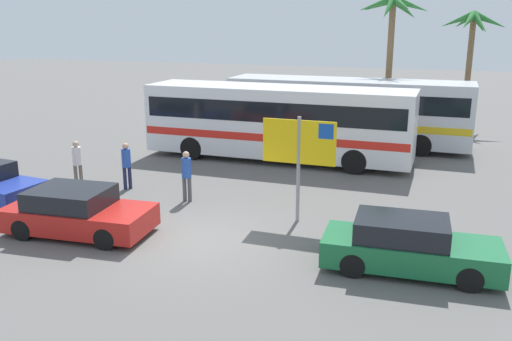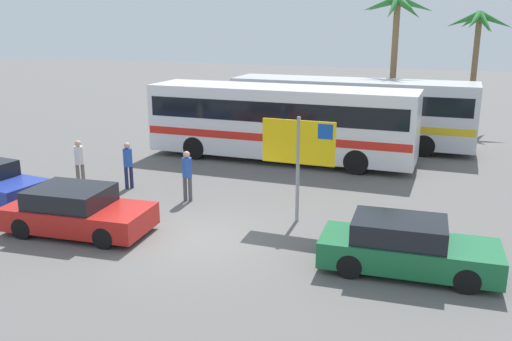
{
  "view_description": "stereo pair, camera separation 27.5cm",
  "coord_description": "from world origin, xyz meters",
  "px_view_note": "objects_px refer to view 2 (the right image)",
  "views": [
    {
      "loc": [
        6.25,
        -12.82,
        5.86
      ],
      "look_at": [
        0.66,
        2.9,
        1.3
      ],
      "focal_mm": 38.44,
      "sensor_mm": 36.0,
      "label": 1
    },
    {
      "loc": [
        6.51,
        -12.72,
        5.86
      ],
      "look_at": [
        0.66,
        2.9,
        1.3
      ],
      "focal_mm": 38.44,
      "sensor_mm": 36.0,
      "label": 2
    }
  ],
  "objects_px": {
    "pedestrian_by_bus": "(79,159)",
    "bus_front_coach": "(280,119)",
    "car_red": "(77,211)",
    "ferry_sign": "(300,146)",
    "pedestrian_crossing_lot": "(187,172)",
    "car_green": "(406,247)",
    "pedestrian_near_sign": "(128,161)",
    "bus_rear_coach": "(351,109)"
  },
  "relations": [
    {
      "from": "pedestrian_by_bus",
      "to": "bus_front_coach",
      "type": "bearing_deg",
      "value": 103.62
    },
    {
      "from": "bus_front_coach",
      "to": "car_red",
      "type": "distance_m",
      "value": 10.59
    },
    {
      "from": "ferry_sign",
      "to": "pedestrian_crossing_lot",
      "type": "bearing_deg",
      "value": 171.65
    },
    {
      "from": "car_green",
      "to": "pedestrian_near_sign",
      "type": "bearing_deg",
      "value": 157.2
    },
    {
      "from": "ferry_sign",
      "to": "car_red",
      "type": "height_order",
      "value": "ferry_sign"
    },
    {
      "from": "car_red",
      "to": "pedestrian_near_sign",
      "type": "xyz_separation_m",
      "value": [
        -1.02,
        4.18,
        0.37
      ]
    },
    {
      "from": "ferry_sign",
      "to": "pedestrian_near_sign",
      "type": "relative_size",
      "value": 1.88
    },
    {
      "from": "car_red",
      "to": "pedestrian_by_bus",
      "type": "bearing_deg",
      "value": 121.99
    },
    {
      "from": "car_red",
      "to": "pedestrian_near_sign",
      "type": "distance_m",
      "value": 4.32
    },
    {
      "from": "ferry_sign",
      "to": "pedestrian_crossing_lot",
      "type": "relative_size",
      "value": 1.85
    },
    {
      "from": "bus_front_coach",
      "to": "ferry_sign",
      "type": "bearing_deg",
      "value": -67.73
    },
    {
      "from": "car_green",
      "to": "car_red",
      "type": "distance_m",
      "value": 9.07
    },
    {
      "from": "car_green",
      "to": "ferry_sign",
      "type": "bearing_deg",
      "value": 140.96
    },
    {
      "from": "bus_rear_coach",
      "to": "car_green",
      "type": "distance_m",
      "value": 14.09
    },
    {
      "from": "bus_front_coach",
      "to": "ferry_sign",
      "type": "relative_size",
      "value": 3.58
    },
    {
      "from": "bus_front_coach",
      "to": "car_green",
      "type": "xyz_separation_m",
      "value": [
        6.28,
        -9.52,
        -1.15
      ]
    },
    {
      "from": "bus_rear_coach",
      "to": "ferry_sign",
      "type": "bearing_deg",
      "value": -86.74
    },
    {
      "from": "pedestrian_crossing_lot",
      "to": "bus_rear_coach",
      "type": "bearing_deg",
      "value": -24.54
    },
    {
      "from": "bus_front_coach",
      "to": "car_red",
      "type": "bearing_deg",
      "value": -105.24
    },
    {
      "from": "car_green",
      "to": "pedestrian_by_bus",
      "type": "relative_size",
      "value": 2.5
    },
    {
      "from": "bus_rear_coach",
      "to": "car_red",
      "type": "distance_m",
      "value": 15.02
    },
    {
      "from": "pedestrian_by_bus",
      "to": "pedestrian_crossing_lot",
      "type": "bearing_deg",
      "value": 52.74
    },
    {
      "from": "pedestrian_crossing_lot",
      "to": "pedestrian_near_sign",
      "type": "distance_m",
      "value": 2.72
    },
    {
      "from": "car_red",
      "to": "pedestrian_near_sign",
      "type": "height_order",
      "value": "pedestrian_near_sign"
    },
    {
      "from": "pedestrian_near_sign",
      "to": "ferry_sign",
      "type": "bearing_deg",
      "value": -146.92
    },
    {
      "from": "car_red",
      "to": "pedestrian_by_bus",
      "type": "height_order",
      "value": "pedestrian_by_bus"
    },
    {
      "from": "bus_rear_coach",
      "to": "ferry_sign",
      "type": "height_order",
      "value": "ferry_sign"
    },
    {
      "from": "pedestrian_by_bus",
      "to": "ferry_sign",
      "type": "bearing_deg",
      "value": 50.08
    },
    {
      "from": "bus_rear_coach",
      "to": "car_red",
      "type": "height_order",
      "value": "bus_rear_coach"
    },
    {
      "from": "bus_rear_coach",
      "to": "car_green",
      "type": "relative_size",
      "value": 2.68
    },
    {
      "from": "car_green",
      "to": "pedestrian_near_sign",
      "type": "relative_size",
      "value": 2.51
    },
    {
      "from": "bus_front_coach",
      "to": "ferry_sign",
      "type": "xyz_separation_m",
      "value": [
        2.91,
        -7.1,
        0.54
      ]
    },
    {
      "from": "bus_front_coach",
      "to": "pedestrian_crossing_lot",
      "type": "bearing_deg",
      "value": -99.8
    },
    {
      "from": "car_red",
      "to": "pedestrian_crossing_lot",
      "type": "height_order",
      "value": "pedestrian_crossing_lot"
    },
    {
      "from": "bus_rear_coach",
      "to": "pedestrian_crossing_lot",
      "type": "bearing_deg",
      "value": -108.01
    },
    {
      "from": "car_red",
      "to": "pedestrian_near_sign",
      "type": "bearing_deg",
      "value": 98.93
    },
    {
      "from": "ferry_sign",
      "to": "pedestrian_by_bus",
      "type": "height_order",
      "value": "ferry_sign"
    },
    {
      "from": "bus_front_coach",
      "to": "car_green",
      "type": "distance_m",
      "value": 11.46
    },
    {
      "from": "bus_rear_coach",
      "to": "pedestrian_crossing_lot",
      "type": "distance_m",
      "value": 11.04
    },
    {
      "from": "bus_front_coach",
      "to": "pedestrian_near_sign",
      "type": "height_order",
      "value": "bus_front_coach"
    },
    {
      "from": "bus_rear_coach",
      "to": "pedestrian_near_sign",
      "type": "height_order",
      "value": "bus_rear_coach"
    },
    {
      "from": "bus_rear_coach",
      "to": "pedestrian_near_sign",
      "type": "distance_m",
      "value": 11.66
    }
  ]
}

